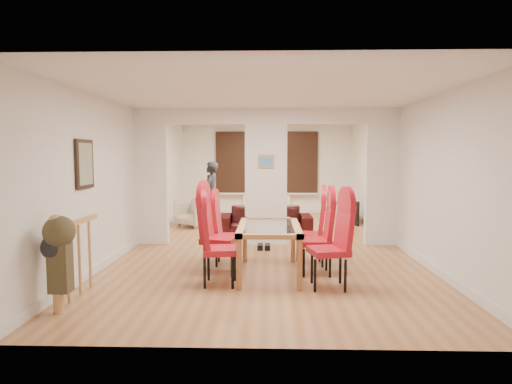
{
  "coord_description": "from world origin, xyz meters",
  "views": [
    {
      "loc": [
        0.03,
        -8.18,
        1.73
      ],
      "look_at": [
        -0.21,
        0.6,
        0.96
      ],
      "focal_mm": 30.0,
      "sensor_mm": 36.0,
      "label": 1
    }
  ],
  "objects_px": {
    "dining_chair_la": "(220,244)",
    "sofa": "(266,220)",
    "dining_chair_ra": "(328,244)",
    "dining_chair_rb": "(316,236)",
    "bottle": "(280,211)",
    "dining_chair_rc": "(310,230)",
    "coffee_table": "(287,220)",
    "bowl": "(290,215)",
    "dining_table": "(269,250)",
    "armchair": "(195,212)",
    "dining_chair_lc": "(228,232)",
    "person": "(211,194)",
    "television": "(346,211)",
    "dining_chair_lb": "(219,233)"
  },
  "relations": [
    {
      "from": "dining_chair_la",
      "to": "sofa",
      "type": "bearing_deg",
      "value": 71.79
    },
    {
      "from": "dining_chair_ra",
      "to": "dining_chair_rb",
      "type": "distance_m",
      "value": 0.65
    },
    {
      "from": "dining_chair_rb",
      "to": "bottle",
      "type": "distance_m",
      "value": 4.35
    },
    {
      "from": "dining_chair_rc",
      "to": "coffee_table",
      "type": "xyz_separation_m",
      "value": [
        -0.19,
        3.76,
        -0.43
      ]
    },
    {
      "from": "dining_chair_rc",
      "to": "bowl",
      "type": "xyz_separation_m",
      "value": [
        -0.13,
        3.67,
        -0.29
      ]
    },
    {
      "from": "dining_table",
      "to": "armchair",
      "type": "xyz_separation_m",
      "value": [
        -1.78,
        4.14,
        -0.02
      ]
    },
    {
      "from": "dining_chair_lc",
      "to": "dining_chair_ra",
      "type": "bearing_deg",
      "value": -35.83
    },
    {
      "from": "armchair",
      "to": "dining_chair_la",
      "type": "bearing_deg",
      "value": -43.16
    },
    {
      "from": "dining_chair_ra",
      "to": "dining_chair_rc",
      "type": "relative_size",
      "value": 1.05
    },
    {
      "from": "dining_chair_lc",
      "to": "dining_chair_rb",
      "type": "xyz_separation_m",
      "value": [
        1.31,
        -0.5,
        0.04
      ]
    },
    {
      "from": "dining_chair_rb",
      "to": "bottle",
      "type": "relative_size",
      "value": 4.39
    },
    {
      "from": "dining_chair_la",
      "to": "bottle",
      "type": "height_order",
      "value": "dining_chair_la"
    },
    {
      "from": "armchair",
      "to": "dining_table",
      "type": "bearing_deg",
      "value": -33.58
    },
    {
      "from": "dining_table",
      "to": "armchair",
      "type": "distance_m",
      "value": 4.51
    },
    {
      "from": "armchair",
      "to": "coffee_table",
      "type": "relative_size",
      "value": 0.75
    },
    {
      "from": "bottle",
      "to": "bowl",
      "type": "bearing_deg",
      "value": -27.05
    },
    {
      "from": "dining_chair_la",
      "to": "dining_chair_lc",
      "type": "relative_size",
      "value": 1.06
    },
    {
      "from": "dining_chair_la",
      "to": "bowl",
      "type": "height_order",
      "value": "dining_chair_la"
    },
    {
      "from": "dining_chair_lc",
      "to": "dining_chair_rb",
      "type": "relative_size",
      "value": 0.93
    },
    {
      "from": "dining_chair_la",
      "to": "bowl",
      "type": "bearing_deg",
      "value": 66.98
    },
    {
      "from": "dining_chair_ra",
      "to": "bottle",
      "type": "distance_m",
      "value": 5.0
    },
    {
      "from": "dining_chair_rb",
      "to": "bowl",
      "type": "height_order",
      "value": "dining_chair_rb"
    },
    {
      "from": "person",
      "to": "coffee_table",
      "type": "relative_size",
      "value": 1.58
    },
    {
      "from": "sofa",
      "to": "person",
      "type": "bearing_deg",
      "value": 145.07
    },
    {
      "from": "dining_chair_la",
      "to": "dining_chair_ra",
      "type": "distance_m",
      "value": 1.42
    },
    {
      "from": "dining_table",
      "to": "dining_chair_la",
      "type": "bearing_deg",
      "value": -143.24
    },
    {
      "from": "dining_table",
      "to": "bowl",
      "type": "xyz_separation_m",
      "value": [
        0.51,
        4.27,
        -0.11
      ]
    },
    {
      "from": "dining_chair_la",
      "to": "person",
      "type": "distance_m",
      "value": 4.68
    },
    {
      "from": "dining_chair_ra",
      "to": "bottle",
      "type": "xyz_separation_m",
      "value": [
        -0.49,
        4.97,
        -0.22
      ]
    },
    {
      "from": "dining_chair_rc",
      "to": "bottle",
      "type": "distance_m",
      "value": 3.81
    },
    {
      "from": "television",
      "to": "sofa",
      "type": "bearing_deg",
      "value": 112.73
    },
    {
      "from": "sofa",
      "to": "bottle",
      "type": "xyz_separation_m",
      "value": [
        0.35,
        1.15,
        0.06
      ]
    },
    {
      "from": "dining_chair_rb",
      "to": "dining_chair_rc",
      "type": "relative_size",
      "value": 1.03
    },
    {
      "from": "dining_chair_lb",
      "to": "dining_chair_rb",
      "type": "relative_size",
      "value": 1.05
    },
    {
      "from": "dining_table",
      "to": "dining_chair_la",
      "type": "relative_size",
      "value": 1.41
    },
    {
      "from": "dining_chair_rc",
      "to": "person",
      "type": "height_order",
      "value": "person"
    },
    {
      "from": "dining_table",
      "to": "dining_chair_lc",
      "type": "distance_m",
      "value": 0.87
    },
    {
      "from": "dining_chair_rc",
      "to": "armchair",
      "type": "xyz_separation_m",
      "value": [
        -2.43,
        3.54,
        -0.21
      ]
    },
    {
      "from": "armchair",
      "to": "bottle",
      "type": "distance_m",
      "value": 2.08
    },
    {
      "from": "dining_chair_rc",
      "to": "armchair",
      "type": "distance_m",
      "value": 4.29
    },
    {
      "from": "armchair",
      "to": "television",
      "type": "xyz_separation_m",
      "value": [
        3.73,
        0.55,
        -0.04
      ]
    },
    {
      "from": "dining_chair_la",
      "to": "armchair",
      "type": "xyz_separation_m",
      "value": [
        -1.13,
        4.63,
        -0.21
      ]
    },
    {
      "from": "coffee_table",
      "to": "person",
      "type": "bearing_deg",
      "value": -172.77
    },
    {
      "from": "dining_chair_la",
      "to": "dining_chair_rb",
      "type": "bearing_deg",
      "value": 13.17
    },
    {
      "from": "television",
      "to": "dining_chair_rc",
      "type": "bearing_deg",
      "value": 149.2
    },
    {
      "from": "dining_chair_la",
      "to": "dining_chair_lb",
      "type": "height_order",
      "value": "dining_chair_lb"
    },
    {
      "from": "dining_chair_rb",
      "to": "person",
      "type": "bearing_deg",
      "value": 116.97
    },
    {
      "from": "sofa",
      "to": "armchair",
      "type": "height_order",
      "value": "armchair"
    },
    {
      "from": "coffee_table",
      "to": "bowl",
      "type": "bearing_deg",
      "value": -58.51
    },
    {
      "from": "dining_chair_lc",
      "to": "television",
      "type": "relative_size",
      "value": 1.0
    }
  ]
}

